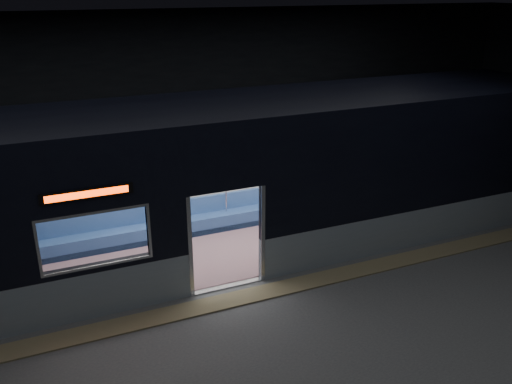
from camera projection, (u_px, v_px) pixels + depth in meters
station_floor at (248, 315)px, 9.83m from camera, size 24.00×14.00×0.01m
station_envelope at (247, 116)px, 8.50m from camera, size 24.00×14.00×5.00m
tactile_strip at (237, 299)px, 10.29m from camera, size 22.80×0.50×0.03m
metro_car at (201, 176)px, 11.33m from camera, size 18.00×3.04×3.35m
passenger at (318, 184)px, 13.84m from camera, size 0.44×0.73×1.42m
handbag at (321, 192)px, 13.67m from camera, size 0.33×0.31×0.13m
transit_map at (317, 155)px, 13.92m from camera, size 1.02×0.03×0.66m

